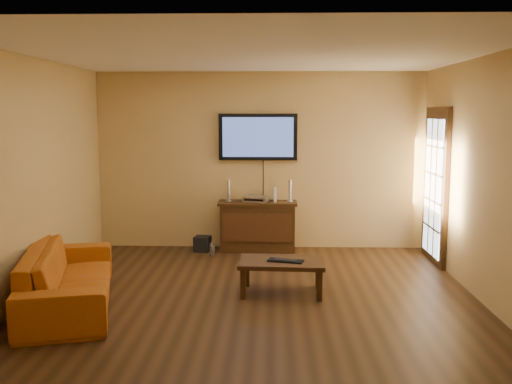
{
  "coord_description": "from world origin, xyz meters",
  "views": [
    {
      "loc": [
        0.18,
        -6.23,
        2.07
      ],
      "look_at": [
        -0.02,
        0.8,
        1.1
      ],
      "focal_mm": 40.0,
      "sensor_mm": 36.0,
      "label": 1
    }
  ],
  "objects_px": {
    "coffee_table": "(282,265)",
    "speaker_right": "(290,192)",
    "media_console": "(258,226)",
    "sofa": "(68,267)",
    "speaker_left": "(228,191)",
    "television": "(258,137)",
    "game_console": "(275,195)",
    "keyboard": "(286,261)",
    "subwoofer": "(202,244)",
    "bottle": "(212,249)",
    "av_receiver": "(256,199)"
  },
  "relations": [
    {
      "from": "media_console",
      "to": "sofa",
      "type": "bearing_deg",
      "value": -127.49
    },
    {
      "from": "media_console",
      "to": "television",
      "type": "relative_size",
      "value": 0.99
    },
    {
      "from": "coffee_table",
      "to": "sofa",
      "type": "relative_size",
      "value": 0.46
    },
    {
      "from": "speaker_right",
      "to": "game_console",
      "type": "height_order",
      "value": "speaker_right"
    },
    {
      "from": "sofa",
      "to": "subwoofer",
      "type": "distance_m",
      "value": 2.76
    },
    {
      "from": "speaker_right",
      "to": "bottle",
      "type": "height_order",
      "value": "speaker_right"
    },
    {
      "from": "speaker_right",
      "to": "television",
      "type": "bearing_deg",
      "value": 162.76
    },
    {
      "from": "coffee_table",
      "to": "av_receiver",
      "type": "distance_m",
      "value": 2.2
    },
    {
      "from": "game_console",
      "to": "keyboard",
      "type": "xyz_separation_m",
      "value": [
        0.11,
        -2.17,
        -0.45
      ]
    },
    {
      "from": "speaker_left",
      "to": "coffee_table",
      "type": "bearing_deg",
      "value": -69.85
    },
    {
      "from": "av_receiver",
      "to": "subwoofer",
      "type": "distance_m",
      "value": 1.06
    },
    {
      "from": "game_console",
      "to": "keyboard",
      "type": "relative_size",
      "value": 0.49
    },
    {
      "from": "speaker_left",
      "to": "keyboard",
      "type": "relative_size",
      "value": 0.79
    },
    {
      "from": "keyboard",
      "to": "speaker_right",
      "type": "bearing_deg",
      "value": 87.04
    },
    {
      "from": "subwoofer",
      "to": "bottle",
      "type": "height_order",
      "value": "subwoofer"
    },
    {
      "from": "television",
      "to": "av_receiver",
      "type": "distance_m",
      "value": 0.94
    },
    {
      "from": "television",
      "to": "keyboard",
      "type": "xyz_separation_m",
      "value": [
        0.37,
        -2.33,
        -1.31
      ]
    },
    {
      "from": "media_console",
      "to": "game_console",
      "type": "relative_size",
      "value": 5.64
    },
    {
      "from": "game_console",
      "to": "television",
      "type": "bearing_deg",
      "value": 148.72
    },
    {
      "from": "television",
      "to": "keyboard",
      "type": "distance_m",
      "value": 2.7
    },
    {
      "from": "coffee_table",
      "to": "speaker_left",
      "type": "distance_m",
      "value": 2.33
    },
    {
      "from": "subwoofer",
      "to": "television",
      "type": "bearing_deg",
      "value": 27.39
    },
    {
      "from": "media_console",
      "to": "sofa",
      "type": "height_order",
      "value": "sofa"
    },
    {
      "from": "av_receiver",
      "to": "bottle",
      "type": "relative_size",
      "value": 1.62
    },
    {
      "from": "speaker_right",
      "to": "subwoofer",
      "type": "xyz_separation_m",
      "value": [
        -1.32,
        -0.12,
        -0.79
      ]
    },
    {
      "from": "sofa",
      "to": "speaker_left",
      "type": "distance_m",
      "value": 3.06
    },
    {
      "from": "television",
      "to": "coffee_table",
      "type": "relative_size",
      "value": 1.19
    },
    {
      "from": "sofa",
      "to": "game_console",
      "type": "distance_m",
      "value": 3.47
    },
    {
      "from": "media_console",
      "to": "television",
      "type": "xyz_separation_m",
      "value": [
        0.0,
        0.19,
        1.34
      ]
    },
    {
      "from": "subwoofer",
      "to": "keyboard",
      "type": "relative_size",
      "value": 0.54
    },
    {
      "from": "sofa",
      "to": "speaker_right",
      "type": "xyz_separation_m",
      "value": [
        2.47,
        2.62,
        0.47
      ]
    },
    {
      "from": "media_console",
      "to": "game_console",
      "type": "bearing_deg",
      "value": 6.41
    },
    {
      "from": "speaker_right",
      "to": "keyboard",
      "type": "relative_size",
      "value": 0.77
    },
    {
      "from": "sofa",
      "to": "media_console",
      "type": "bearing_deg",
      "value": -52.08
    },
    {
      "from": "media_console",
      "to": "av_receiver",
      "type": "bearing_deg",
      "value": 136.92
    },
    {
      "from": "media_console",
      "to": "bottle",
      "type": "distance_m",
      "value": 0.81
    },
    {
      "from": "coffee_table",
      "to": "speaker_right",
      "type": "relative_size",
      "value": 3.03
    },
    {
      "from": "coffee_table",
      "to": "speaker_left",
      "type": "bearing_deg",
      "value": 110.15
    },
    {
      "from": "speaker_right",
      "to": "keyboard",
      "type": "xyz_separation_m",
      "value": [
        -0.11,
        -2.18,
        -0.5
      ]
    },
    {
      "from": "speaker_left",
      "to": "subwoofer",
      "type": "relative_size",
      "value": 1.47
    },
    {
      "from": "sofa",
      "to": "speaker_right",
      "type": "distance_m",
      "value": 3.63
    },
    {
      "from": "bottle",
      "to": "speaker_right",
      "type": "bearing_deg",
      "value": 20.08
    },
    {
      "from": "media_console",
      "to": "game_console",
      "type": "height_order",
      "value": "game_console"
    },
    {
      "from": "television",
      "to": "keyboard",
      "type": "height_order",
      "value": "television"
    },
    {
      "from": "speaker_left",
      "to": "keyboard",
      "type": "height_order",
      "value": "speaker_left"
    },
    {
      "from": "coffee_table",
      "to": "keyboard",
      "type": "bearing_deg",
      "value": -48.18
    },
    {
      "from": "bottle",
      "to": "av_receiver",
      "type": "bearing_deg",
      "value": 32.72
    },
    {
      "from": "speaker_right",
      "to": "keyboard",
      "type": "height_order",
      "value": "speaker_right"
    },
    {
      "from": "game_console",
      "to": "av_receiver",
      "type": "bearing_deg",
      "value": -179.43
    },
    {
      "from": "subwoofer",
      "to": "bottle",
      "type": "xyz_separation_m",
      "value": [
        0.18,
        -0.29,
        -0.01
      ]
    }
  ]
}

